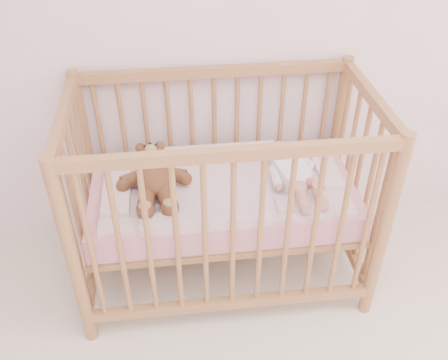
{
  "coord_description": "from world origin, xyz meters",
  "views": [
    {
      "loc": [
        -0.43,
        -0.22,
        1.96
      ],
      "look_at": [
        -0.21,
        1.55,
        0.62
      ],
      "focal_mm": 40.0,
      "sensor_mm": 36.0,
      "label": 1
    }
  ],
  "objects": [
    {
      "name": "teddy_bear",
      "position": [
        -0.52,
        1.58,
        0.65
      ],
      "size": [
        0.38,
        0.52,
        0.14
      ],
      "primitive_type": null,
      "rotation": [
        0.0,
        0.0,
        0.06
      ],
      "color": "brown",
      "rests_on": "blanket"
    },
    {
      "name": "baby",
      "position": [
        0.1,
        1.58,
        0.64
      ],
      "size": [
        0.33,
        0.54,
        0.12
      ],
      "primitive_type": null,
      "rotation": [
        0.0,
        0.0,
        0.18
      ],
      "color": "white",
      "rests_on": "blanket"
    },
    {
      "name": "blanket",
      "position": [
        -0.21,
        1.6,
        0.56
      ],
      "size": [
        1.1,
        0.58,
        0.06
      ],
      "primitive_type": null,
      "color": "pink",
      "rests_on": "mattress"
    },
    {
      "name": "crib",
      "position": [
        -0.21,
        1.6,
        0.5
      ],
      "size": [
        1.36,
        0.76,
        1.0
      ],
      "primitive_type": null,
      "color": "#AC7849",
      "rests_on": "floor"
    },
    {
      "name": "mattress",
      "position": [
        -0.21,
        1.6,
        0.49
      ],
      "size": [
        1.22,
        0.62,
        0.13
      ],
      "primitive_type": "cube",
      "color": "pink",
      "rests_on": "crib"
    }
  ]
}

